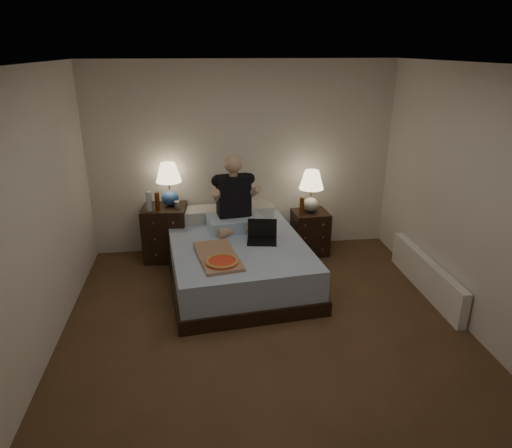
{
  "coord_description": "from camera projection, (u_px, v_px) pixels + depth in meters",
  "views": [
    {
      "loc": [
        -0.6,
        -3.63,
        2.63
      ],
      "look_at": [
        0.0,
        0.9,
        0.85
      ],
      "focal_mm": 32.0,
      "sensor_mm": 36.0,
      "label": 1
    }
  ],
  "objects": [
    {
      "name": "floor",
      "position": [
        268.0,
        340.0,
        4.38
      ],
      "size": [
        4.0,
        4.5,
        0.0
      ],
      "primitive_type": "cube",
      "color": "brown",
      "rests_on": "ground"
    },
    {
      "name": "ceiling",
      "position": [
        271.0,
        65.0,
        3.48
      ],
      "size": [
        4.0,
        4.5,
        0.0
      ],
      "primitive_type": "cube",
      "rotation": [
        3.14,
        0.0,
        0.0
      ],
      "color": "white",
      "rests_on": "ground"
    },
    {
      "name": "wall_back",
      "position": [
        243.0,
        159.0,
        6.01
      ],
      "size": [
        4.0,
        0.0,
        2.5
      ],
      "primitive_type": "cube",
      "rotation": [
        1.57,
        0.0,
        0.0
      ],
      "color": "silver",
      "rests_on": "ground"
    },
    {
      "name": "wall_front",
      "position": [
        357.0,
        411.0,
        1.85
      ],
      "size": [
        4.0,
        0.0,
        2.5
      ],
      "primitive_type": "cube",
      "rotation": [
        -1.57,
        0.0,
        0.0
      ],
      "color": "silver",
      "rests_on": "ground"
    },
    {
      "name": "wall_left",
      "position": [
        26.0,
        230.0,
        3.69
      ],
      "size": [
        0.0,
        4.5,
        2.5
      ],
      "primitive_type": "cube",
      "rotation": [
        1.57,
        0.0,
        1.57
      ],
      "color": "silver",
      "rests_on": "ground"
    },
    {
      "name": "wall_right",
      "position": [
        485.0,
        208.0,
        4.17
      ],
      "size": [
        0.0,
        4.5,
        2.5
      ],
      "primitive_type": "cube",
      "rotation": [
        1.57,
        0.0,
        -1.57
      ],
      "color": "silver",
      "rests_on": "ground"
    },
    {
      "name": "bed",
      "position": [
        237.0,
        260.0,
        5.45
      ],
      "size": [
        1.73,
        2.18,
        0.51
      ],
      "primitive_type": "cube",
      "rotation": [
        0.0,
        0.0,
        0.11
      ],
      "color": "#5F84BE",
      "rests_on": "floor"
    },
    {
      "name": "nightstand_left",
      "position": [
        166.0,
        232.0,
        5.98
      ],
      "size": [
        0.59,
        0.54,
        0.71
      ],
      "primitive_type": "cube",
      "rotation": [
        0.0,
        0.0,
        -0.08
      ],
      "color": "black",
      "rests_on": "floor"
    },
    {
      "name": "nightstand_right",
      "position": [
        310.0,
        232.0,
        6.15
      ],
      "size": [
        0.48,
        0.44,
        0.59
      ],
      "primitive_type": "cube",
      "rotation": [
        0.0,
        0.0,
        0.07
      ],
      "color": "black",
      "rests_on": "floor"
    },
    {
      "name": "lamp_left",
      "position": [
        169.0,
        185.0,
        5.8
      ],
      "size": [
        0.32,
        0.32,
        0.56
      ],
      "primitive_type": null,
      "rotation": [
        0.0,
        0.0,
        -0.0
      ],
      "color": "#284D92",
      "rests_on": "nightstand_left"
    },
    {
      "name": "lamp_right",
      "position": [
        311.0,
        191.0,
        5.95
      ],
      "size": [
        0.36,
        0.36,
        0.56
      ],
      "primitive_type": null,
      "rotation": [
        0.0,
        0.0,
        0.12
      ],
      "color": "#9B9B93",
      "rests_on": "nightstand_right"
    },
    {
      "name": "water_bottle",
      "position": [
        149.0,
        201.0,
        5.66
      ],
      "size": [
        0.07,
        0.07,
        0.25
      ],
      "primitive_type": "cylinder",
      "color": "silver",
      "rests_on": "nightstand_left"
    },
    {
      "name": "soda_can",
      "position": [
        177.0,
        205.0,
        5.76
      ],
      "size": [
        0.07,
        0.07,
        0.1
      ],
      "primitive_type": "cylinder",
      "color": "#B3B3AE",
      "rests_on": "nightstand_left"
    },
    {
      "name": "beer_bottle_left",
      "position": [
        157.0,
        201.0,
        5.69
      ],
      "size": [
        0.06,
        0.06,
        0.23
      ],
      "primitive_type": "cylinder",
      "color": "#522A0B",
      "rests_on": "nightstand_left"
    },
    {
      "name": "beer_bottle_right",
      "position": [
        302.0,
        206.0,
        5.92
      ],
      "size": [
        0.06,
        0.06,
        0.23
      ],
      "primitive_type": "cylinder",
      "color": "#512A0B",
      "rests_on": "nightstand_right"
    },
    {
      "name": "person",
      "position": [
        234.0,
        193.0,
        5.53
      ],
      "size": [
        0.73,
        0.61,
        0.93
      ],
      "primitive_type": null,
      "rotation": [
        0.0,
        0.0,
        0.14
      ],
      "color": "black",
      "rests_on": "bed"
    },
    {
      "name": "laptop",
      "position": [
        262.0,
        233.0,
        5.26
      ],
      "size": [
        0.38,
        0.33,
        0.24
      ],
      "primitive_type": null,
      "rotation": [
        0.0,
        0.0,
        -0.17
      ],
      "color": "black",
      "rests_on": "bed"
    },
    {
      "name": "pizza_box",
      "position": [
        222.0,
        262.0,
        4.72
      ],
      "size": [
        0.53,
        0.82,
        0.08
      ],
      "primitive_type": null,
      "rotation": [
        0.0,
        0.0,
        0.18
      ],
      "color": "tan",
      "rests_on": "bed"
    },
    {
      "name": "radiator",
      "position": [
        426.0,
        275.0,
        5.19
      ],
      "size": [
        0.1,
        1.6,
        0.4
      ],
      "primitive_type": "cube",
      "color": "white",
      "rests_on": "floor"
    }
  ]
}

